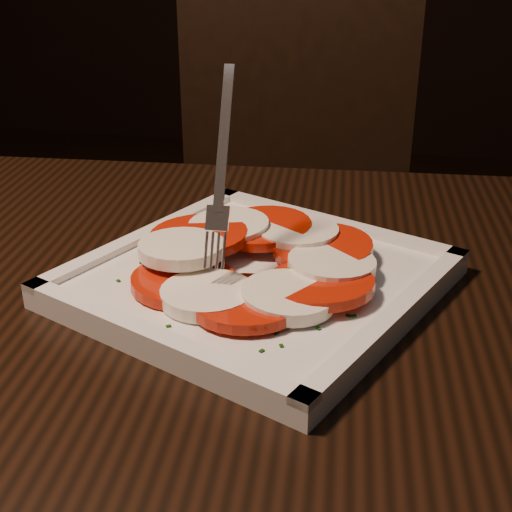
{
  "coord_description": "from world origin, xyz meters",
  "views": [
    {
      "loc": [
        -0.23,
        -0.33,
        1.02
      ],
      "look_at": [
        -0.33,
        0.16,
        0.78
      ],
      "focal_mm": 50.0,
      "sensor_mm": 36.0,
      "label": 1
    }
  ],
  "objects_px": {
    "chair": "(286,218)",
    "fork": "(224,161)",
    "plate": "(256,281)",
    "table": "(301,468)"
  },
  "relations": [
    {
      "from": "chair",
      "to": "fork",
      "type": "xyz_separation_m",
      "value": [
        0.07,
        -0.67,
        0.32
      ]
    },
    {
      "from": "chair",
      "to": "plate",
      "type": "bearing_deg",
      "value": -84.27
    },
    {
      "from": "chair",
      "to": "plate",
      "type": "xyz_separation_m",
      "value": [
        0.09,
        -0.67,
        0.22
      ]
    },
    {
      "from": "chair",
      "to": "fork",
      "type": "distance_m",
      "value": 0.74
    },
    {
      "from": "table",
      "to": "fork",
      "type": "relative_size",
      "value": 9.42
    },
    {
      "from": "chair",
      "to": "fork",
      "type": "height_order",
      "value": "chair"
    },
    {
      "from": "plate",
      "to": "fork",
      "type": "relative_size",
      "value": 1.89
    },
    {
      "from": "plate",
      "to": "fork",
      "type": "bearing_deg",
      "value": 176.31
    },
    {
      "from": "chair",
      "to": "plate",
      "type": "relative_size",
      "value": 3.65
    },
    {
      "from": "chair",
      "to": "fork",
      "type": "relative_size",
      "value": 6.9
    }
  ]
}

